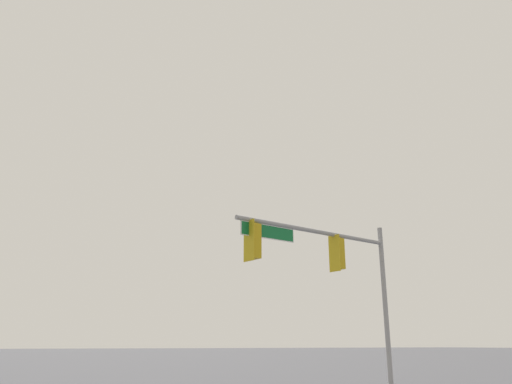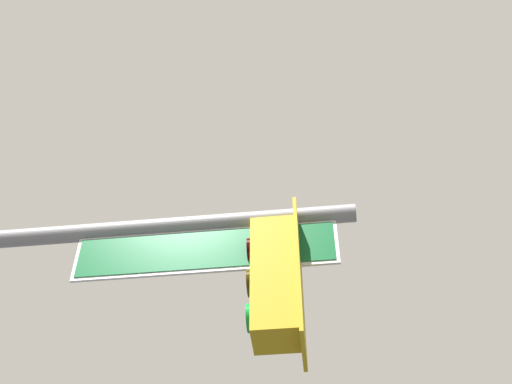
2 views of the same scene
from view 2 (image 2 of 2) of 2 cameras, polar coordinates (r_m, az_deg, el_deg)
The scene contains 0 objects.
Camera 2 is at (-1.10, -8.13, 1.28)m, focal length 50.00 mm.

